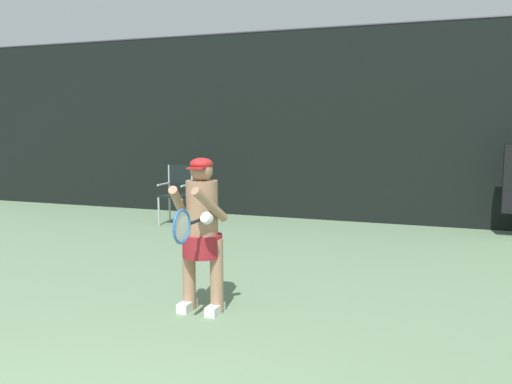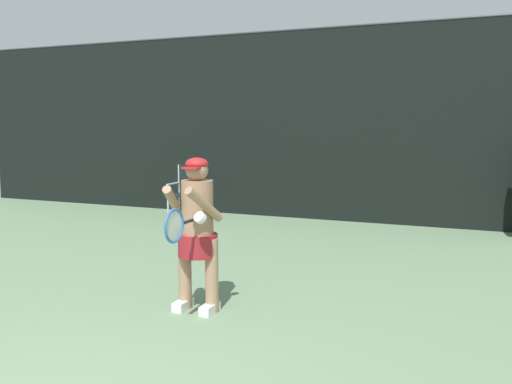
{
  "view_description": "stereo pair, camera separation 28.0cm",
  "coord_description": "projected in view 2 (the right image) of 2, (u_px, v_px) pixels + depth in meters",
  "views": [
    {
      "loc": [
        2.06,
        -1.95,
        1.82
      ],
      "look_at": [
        -0.17,
        4.05,
        1.05
      ],
      "focal_mm": 39.03,
      "sensor_mm": 36.0,
      "label": 1
    },
    {
      "loc": [
        2.32,
        -1.85,
        1.82
      ],
      "look_at": [
        -0.17,
        4.05,
        1.05
      ],
      "focal_mm": 39.03,
      "sensor_mm": 36.0,
      "label": 2
    }
  ],
  "objects": [
    {
      "name": "umpire_chair",
      "position": [
        187.0,
        190.0,
        10.3
      ],
      "size": [
        0.52,
        0.44,
        1.08
      ],
      "color": "#B7B7BC",
      "rests_on": "ground"
    },
    {
      "name": "tennis_racket",
      "position": [
        176.0,
        225.0,
        4.89
      ],
      "size": [
        0.03,
        0.6,
        0.31
      ],
      "rotation": [
        0.0,
        0.0,
        -0.19
      ],
      "color": "black"
    },
    {
      "name": "backdrop_screen",
      "position": [
        357.0,
        126.0,
        10.36
      ],
      "size": [
        18.0,
        0.12,
        3.66
      ],
      "color": "black",
      "rests_on": "ground"
    },
    {
      "name": "water_bottle",
      "position": [
        204.0,
        220.0,
        10.0
      ],
      "size": [
        0.07,
        0.07,
        0.27
      ],
      "color": "blue",
      "rests_on": "ground"
    },
    {
      "name": "tennis_player",
      "position": [
        197.0,
        227.0,
        5.41
      ],
      "size": [
        0.53,
        0.6,
        1.51
      ],
      "color": "white",
      "rests_on": "ground"
    }
  ]
}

